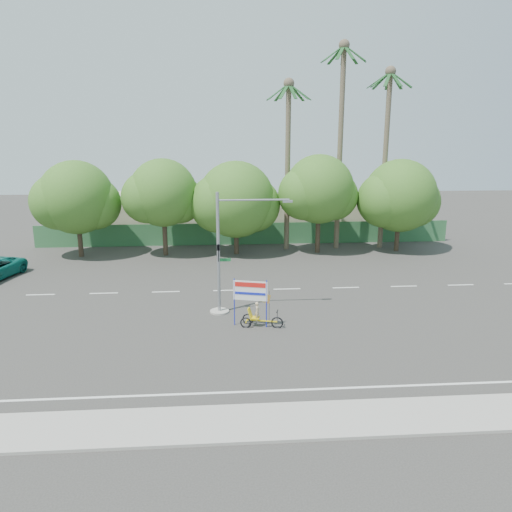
{
  "coord_description": "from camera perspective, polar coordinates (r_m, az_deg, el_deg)",
  "views": [
    {
      "loc": [
        -2.4,
        -23.43,
        10.36
      ],
      "look_at": [
        -0.41,
        3.37,
        3.5
      ],
      "focal_mm": 35.0,
      "sensor_mm": 36.0,
      "label": 1
    }
  ],
  "objects": [
    {
      "name": "fence",
      "position": [
        45.95,
        -1.16,
        2.57
      ],
      "size": [
        38.0,
        0.08,
        2.0
      ],
      "primitive_type": "cube",
      "color": "#336B3D",
      "rests_on": "ground"
    },
    {
      "name": "tree_right",
      "position": [
        42.57,
        7.16,
        7.3
      ],
      "size": [
        6.9,
        5.8,
        8.36
      ],
      "color": "#473828",
      "rests_on": "ground"
    },
    {
      "name": "building_right",
      "position": [
        51.23,
        7.56,
        4.58
      ],
      "size": [
        14.0,
        8.0,
        3.6
      ],
      "primitive_type": "cube",
      "color": "beige",
      "rests_on": "ground"
    },
    {
      "name": "tree_center",
      "position": [
        41.87,
        -2.37,
        6.22
      ],
      "size": [
        7.62,
        6.4,
        7.85
      ],
      "color": "#473828",
      "rests_on": "ground"
    },
    {
      "name": "tree_far_right",
      "position": [
        44.55,
        16.05,
        6.4
      ],
      "size": [
        7.38,
        6.2,
        7.94
      ],
      "color": "#473828",
      "rests_on": "ground"
    },
    {
      "name": "ground",
      "position": [
        25.73,
        1.49,
        -9.43
      ],
      "size": [
        120.0,
        120.0,
        0.0
      ],
      "primitive_type": "plane",
      "color": "#33302D",
      "rests_on": "ground"
    },
    {
      "name": "tree_far_left",
      "position": [
        43.4,
        -19.89,
        6.06
      ],
      "size": [
        7.14,
        6.0,
        7.96
      ],
      "color": "#473828",
      "rests_on": "ground"
    },
    {
      "name": "palm_tall",
      "position": [
        44.17,
        9.68,
        14.26
      ],
      "size": [
        3.73,
        3.79,
        17.45
      ],
      "color": "#70604C",
      "rests_on": "ground"
    },
    {
      "name": "sidewalk_near",
      "position": [
        19.12,
        3.83,
        -18.32
      ],
      "size": [
        50.0,
        2.4,
        0.12
      ],
      "primitive_type": "cube",
      "color": "gray",
      "rests_on": "ground"
    },
    {
      "name": "palm_short",
      "position": [
        43.35,
        3.66,
        12.31
      ],
      "size": [
        3.73,
        3.79,
        14.45
      ],
      "color": "#70604C",
      "rests_on": "ground"
    },
    {
      "name": "traffic_signal",
      "position": [
        28.4,
        -3.69,
        -0.9
      ],
      "size": [
        4.72,
        1.1,
        7.0
      ],
      "color": "gray",
      "rests_on": "ground"
    },
    {
      "name": "trike_billboard",
      "position": [
        26.85,
        -0.11,
        -5.91
      ],
      "size": [
        2.65,
        1.03,
        2.68
      ],
      "rotation": [
        0.0,
        0.0,
        -0.26
      ],
      "color": "black",
      "rests_on": "ground"
    },
    {
      "name": "palm_mid",
      "position": [
        45.29,
        14.66,
        12.66
      ],
      "size": [
        3.73,
        3.79,
        15.45
      ],
      "color": "#70604C",
      "rests_on": "ground"
    },
    {
      "name": "tree_left",
      "position": [
        42.02,
        -10.63,
        6.83
      ],
      "size": [
        6.66,
        5.6,
        8.07
      ],
      "color": "#473828",
      "rests_on": "ground"
    },
    {
      "name": "building_left",
      "position": [
        50.7,
        -12.84,
        4.47
      ],
      "size": [
        12.0,
        8.0,
        4.0
      ],
      "primitive_type": "cube",
      "color": "beige",
      "rests_on": "ground"
    }
  ]
}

